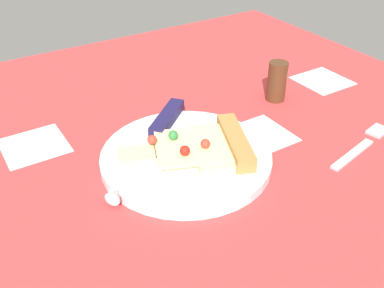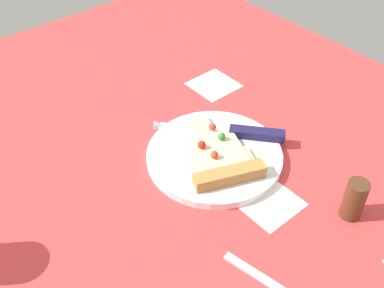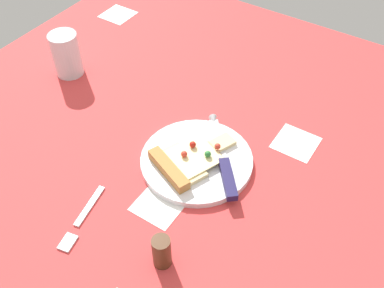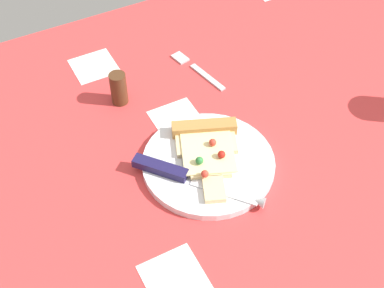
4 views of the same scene
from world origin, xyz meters
The scene contains 6 objects.
ground_plane centered at (-0.01, -0.03, -1.50)cm, with size 118.83×118.83×3.00cm.
plate centered at (9.19, -6.35, 0.72)cm, with size 23.79×23.79×1.45cm, color silver.
pizza_slice centered at (8.24, -8.66, 2.27)cm, with size 14.46×19.06×2.70cm.
knife centered at (14.85, -4.74, 2.05)cm, with size 17.12×19.67×2.45cm.
pepper_shaker centered at (16.72, -29.28, 3.46)cm, with size 3.31×3.31×6.92cm, color #4C2D19.
fork centered at (-1.48, -30.81, 0.40)cm, with size 4.88×15.35×0.80cm.
Camera 2 is at (-31.92, -48.87, 55.83)cm, focal length 43.12 mm.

